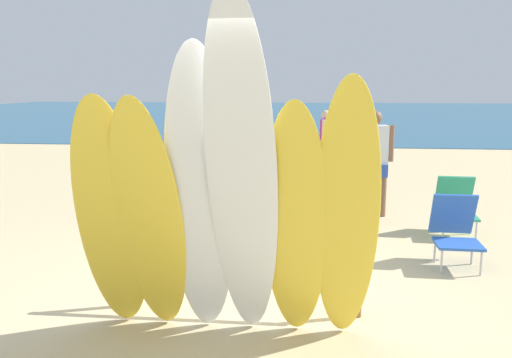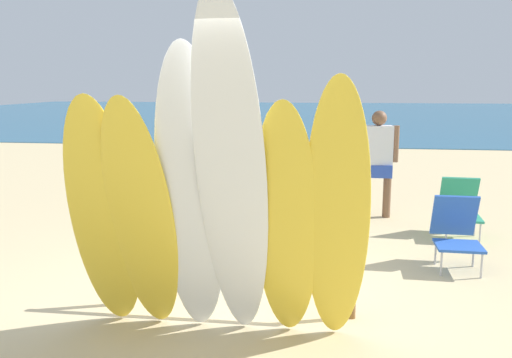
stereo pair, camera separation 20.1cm
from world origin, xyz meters
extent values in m
plane|color=#D3BC8C|center=(0.00, 14.00, 0.00)|extent=(60.00, 60.00, 0.00)
cube|color=#235B7F|center=(0.00, 32.88, 0.01)|extent=(60.00, 40.00, 0.02)
cylinder|color=brown|center=(-1.10, 0.00, 0.29)|extent=(0.07, 0.07, 0.58)
cylinder|color=brown|center=(1.10, 0.00, 0.29)|extent=(0.07, 0.07, 0.58)
cylinder|color=brown|center=(0.00, 0.00, 0.58)|extent=(2.33, 0.06, 0.06)
ellipsoid|color=yellow|center=(-0.95, -0.56, 1.01)|extent=(0.61, 0.66, 2.03)
ellipsoid|color=yellow|center=(-0.62, -0.59, 1.01)|extent=(0.62, 0.73, 2.02)
ellipsoid|color=white|center=(-0.19, -0.61, 1.20)|extent=(0.60, 0.75, 2.40)
ellipsoid|color=white|center=(0.15, -0.73, 1.37)|extent=(0.59, 0.97, 2.74)
ellipsoid|color=yellow|center=(0.55, -0.59, 1.00)|extent=(0.54, 0.68, 1.99)
ellipsoid|color=yellow|center=(0.94, -0.62, 1.08)|extent=(0.52, 0.73, 2.17)
cylinder|color=beige|center=(0.28, 4.92, 0.37)|extent=(0.11, 0.11, 0.73)
cylinder|color=beige|center=(0.12, 5.18, 0.37)|extent=(0.11, 0.11, 0.73)
cube|color=orange|center=(0.20, 5.05, 0.68)|extent=(0.39, 0.24, 0.18)
cube|color=black|center=(0.20, 5.05, 1.02)|extent=(0.37, 0.43, 0.58)
sphere|color=beige|center=(0.20, 5.05, 1.41)|extent=(0.21, 0.21, 0.21)
cylinder|color=beige|center=(0.33, 4.84, 1.05)|extent=(0.09, 0.09, 0.51)
cylinder|color=beige|center=(0.07, 5.26, 1.05)|extent=(0.09, 0.09, 0.51)
cylinder|color=beige|center=(0.97, 7.55, 0.36)|extent=(0.11, 0.11, 0.72)
cylinder|color=beige|center=(1.02, 7.84, 0.36)|extent=(0.11, 0.11, 0.72)
cube|color=black|center=(1.00, 7.69, 0.66)|extent=(0.38, 0.24, 0.17)
cube|color=#B23399|center=(1.00, 7.69, 1.00)|extent=(0.26, 0.40, 0.56)
sphere|color=beige|center=(1.00, 7.69, 1.38)|extent=(0.20, 0.20, 0.20)
cylinder|color=beige|center=(0.95, 7.46, 1.03)|extent=(0.09, 0.09, 0.50)
cylinder|color=beige|center=(1.04, 7.93, 1.03)|extent=(0.09, 0.09, 0.50)
cylinder|color=brown|center=(1.47, 3.74, 0.41)|extent=(0.12, 0.12, 0.81)
cylinder|color=brown|center=(1.80, 3.79, 0.41)|extent=(0.12, 0.12, 0.81)
cube|color=#2D4CB2|center=(1.64, 3.76, 0.75)|extent=(0.44, 0.27, 0.19)
cube|color=silver|center=(1.64, 3.76, 1.13)|extent=(0.44, 0.27, 0.63)
sphere|color=brown|center=(1.64, 3.76, 1.56)|extent=(0.23, 0.23, 0.23)
cylinder|color=brown|center=(1.37, 3.73, 1.16)|extent=(0.10, 0.10, 0.56)
cylinder|color=brown|center=(1.90, 3.80, 1.16)|extent=(0.10, 0.10, 0.56)
cylinder|color=#B7B7BC|center=(2.12, 1.20, 0.14)|extent=(0.02, 0.02, 0.28)
cylinder|color=#B7B7BC|center=(2.54, 1.19, 0.14)|extent=(0.02, 0.02, 0.28)
cylinder|color=#B7B7BC|center=(2.13, 1.58, 0.14)|extent=(0.02, 0.02, 0.28)
cylinder|color=#B7B7BC|center=(2.55, 1.57, 0.14)|extent=(0.02, 0.02, 0.28)
cube|color=blue|center=(2.34, 1.38, 0.30)|extent=(0.51, 0.46, 0.03)
cube|color=blue|center=(2.35, 1.72, 0.56)|extent=(0.51, 0.26, 0.52)
cylinder|color=#B7B7BC|center=(2.45, 2.53, 0.14)|extent=(0.02, 0.02, 0.28)
cylinder|color=#B7B7BC|center=(2.87, 2.49, 0.14)|extent=(0.02, 0.02, 0.28)
cylinder|color=#B7B7BC|center=(2.48, 2.90, 0.14)|extent=(0.02, 0.02, 0.28)
cylinder|color=#B7B7BC|center=(2.90, 2.87, 0.14)|extent=(0.02, 0.02, 0.28)
cube|color=#2D9370|center=(2.68, 2.70, 0.30)|extent=(0.53, 0.49, 0.03)
cube|color=#2D9370|center=(2.70, 3.04, 0.56)|extent=(0.52, 0.30, 0.51)
camera|label=1|loc=(0.65, -4.59, 2.09)|focal=37.24mm
camera|label=2|loc=(0.85, -4.57, 2.09)|focal=37.24mm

